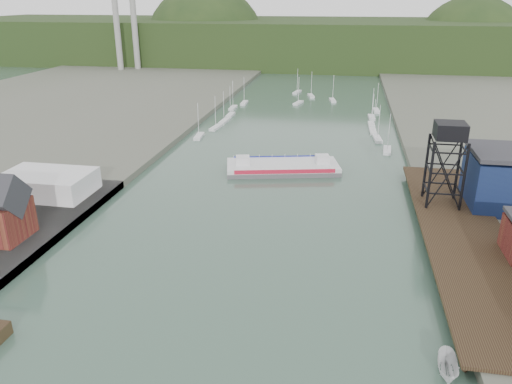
% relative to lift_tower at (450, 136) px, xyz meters
% --- Properties ---
extents(east_pier, '(14.00, 70.00, 2.45)m').
position_rel_lift_tower_xyz_m(east_pier, '(2.00, -13.00, -13.75)').
color(east_pier, black).
rests_on(east_pier, ground).
extents(white_shed, '(18.00, 12.00, 4.50)m').
position_rel_lift_tower_xyz_m(white_shed, '(-79.00, -8.00, -11.80)').
color(white_shed, silver).
rests_on(white_shed, west_quay).
extents(lift_tower, '(6.50, 6.50, 16.00)m').
position_rel_lift_tower_xyz_m(lift_tower, '(0.00, 0.00, 0.00)').
color(lift_tower, black).
rests_on(lift_tower, east_pier).
extents(marina_sailboats, '(57.71, 92.65, 0.90)m').
position_rel_lift_tower_xyz_m(marina_sailboats, '(-34.92, 80.46, -15.30)').
color(marina_sailboats, silver).
rests_on(marina_sailboats, ground).
extents(smokestacks, '(11.20, 8.20, 60.00)m').
position_rel_lift_tower_xyz_m(smokestacks, '(-141.00, 174.50, 14.35)').
color(smokestacks, gray).
rests_on(smokestacks, ground).
extents(distant_hills, '(500.00, 120.00, 80.00)m').
position_rel_lift_tower_xyz_m(distant_hills, '(-38.98, 243.35, -5.27)').
color(distant_hills, '#1D3015').
rests_on(distant_hills, ground).
extents(chain_ferry, '(28.67, 16.62, 3.88)m').
position_rel_lift_tower_xyz_m(chain_ferry, '(-33.61, 19.58, -14.54)').
color(chain_ferry, '#535355').
rests_on(chain_ferry, ground).
extents(motorboat, '(2.69, 5.98, 2.24)m').
position_rel_lift_tower_xyz_m(motorboat, '(-6.17, -47.20, -14.53)').
color(motorboat, silver).
rests_on(motorboat, ground).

